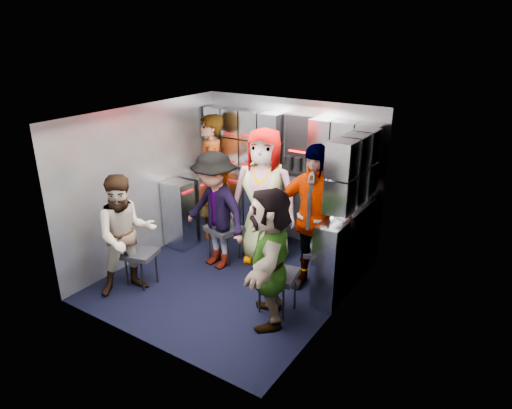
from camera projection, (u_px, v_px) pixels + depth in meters
The scene contains 29 objects.
floor at pixel (232, 279), 5.86m from camera, with size 3.00×3.00×0.00m, color black.
wall_back at pixel (290, 172), 6.65m from camera, with size 2.80×0.04×2.10m, color #949AA1.
wall_left at pixel (146, 182), 6.18m from camera, with size 0.04×3.00×2.10m, color #949AA1.
wall_right at pixel (338, 229), 4.77m from camera, with size 0.04×3.00×2.10m, color #949AA1.
ceiling at pixel (228, 115), 5.09m from camera, with size 2.80×3.00×0.02m, color silver.
cart_bank_back at pixel (282, 211), 6.68m from camera, with size 2.68×0.38×0.99m, color #A3AAB3.
cart_bank_left at pixel (188, 210), 6.72m from camera, with size 0.38×0.76×0.99m, color #A3AAB3.
counter at pixel (283, 178), 6.49m from camera, with size 2.68×0.42×0.03m, color #B5B7BC.
locker_bank_back at pixel (286, 144), 6.37m from camera, with size 2.68×0.28×0.82m, color #A3AAB3.
locker_bank_right at pixel (353, 170), 5.23m from camera, with size 0.28×1.00×0.82m, color #A3AAB3.
right_cabinet at pixel (344, 250), 5.51m from camera, with size 0.28×1.20×1.00m, color #A3AAB3.
coffee_niche at pixel (299, 146), 6.33m from camera, with size 0.46×0.16×0.84m, color black, non-canonical shape.
red_latch_strip at pixel (276, 190), 6.39m from camera, with size 2.60×0.02×0.03m, color #A40612.
jump_seat_near_left at pixel (140, 255), 5.62m from camera, with size 0.46×0.44×0.45m.
jump_seat_mid_left at pixel (224, 230), 6.19m from camera, with size 0.51×0.49×0.50m.
jump_seat_center at pixel (271, 227), 6.36m from camera, with size 0.41×0.39×0.48m.
jump_seat_mid_right at pixel (318, 253), 5.73m from camera, with size 0.45×0.45×0.41m.
jump_seat_near_right at pixel (278, 277), 5.05m from camera, with size 0.49×0.47×0.50m.
attendant_standing at pixel (211, 177), 6.79m from camera, with size 0.68×0.45×1.86m, color black.
attendant_arc_a at pixel (126, 235), 5.35m from camera, with size 0.72×0.56×1.48m, color black.
attendant_arc_b at pixel (215, 211), 5.92m from camera, with size 1.02×0.59×1.58m, color black.
attendant_arc_c at pixel (264, 197), 6.04m from camera, with size 0.90×0.59×1.84m, color black.
attendant_arc_d at pixel (313, 218), 5.39m from camera, with size 1.07×0.44×1.82m, color black.
attendant_arc_e at pixel (270, 256), 4.79m from camera, with size 1.43×0.46×1.54m, color black.
bottle_left at pixel (259, 164), 6.60m from camera, with size 0.06×0.06×0.26m, color white.
bottle_mid at pixel (272, 168), 6.49m from camera, with size 0.07×0.07×0.23m, color white.
bottle_right at pixel (344, 180), 5.92m from camera, with size 0.06×0.06×0.28m, color white.
cup_left at pixel (244, 167), 6.75m from camera, with size 0.07×0.07×0.10m, color #C6B18B.
cup_right at pixel (363, 190), 5.82m from camera, with size 0.08×0.08×0.10m, color #C6B18B.
Camera 1 is at (3.04, -4.11, 3.03)m, focal length 32.00 mm.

